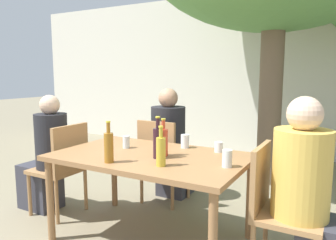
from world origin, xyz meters
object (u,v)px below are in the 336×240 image
(person_seated_2, at_px, (172,148))
(person_seated_0, at_px, (46,160))
(amber_bottle_2, at_px, (109,146))
(soda_bottle_3, at_px, (163,141))
(oil_cruet_1, at_px, (161,151))
(patio_chair_0, at_px, (63,164))
(drinking_glass_3, at_px, (219,147))
(patio_chair_1, at_px, (276,203))
(drinking_glass_1, at_px, (185,141))
(dining_table_front, at_px, (150,163))
(drinking_glass_2, at_px, (126,142))
(patio_chair_2, at_px, (161,156))
(wine_bottle_0, at_px, (158,142))
(drinking_glass_0, at_px, (227,159))
(person_seated_1, at_px, (313,202))

(person_seated_2, bearing_deg, person_seated_0, 45.14)
(amber_bottle_2, bearing_deg, soda_bottle_3, 55.63)
(oil_cruet_1, bearing_deg, patio_chair_0, 168.91)
(drinking_glass_3, bearing_deg, soda_bottle_3, -135.84)
(patio_chair_1, bearing_deg, drinking_glass_3, 57.48)
(patio_chair_0, distance_m, drinking_glass_1, 1.24)
(person_seated_2, height_order, oil_cruet_1, person_seated_2)
(dining_table_front, distance_m, drinking_glass_2, 0.35)
(patio_chair_2, xyz_separation_m, person_seated_2, (0.00, 0.23, 0.04))
(patio_chair_2, relative_size, soda_bottle_3, 3.00)
(patio_chair_0, xyz_separation_m, drinking_glass_2, (0.70, 0.10, 0.27))
(person_seated_0, relative_size, wine_bottle_0, 3.59)
(amber_bottle_2, relative_size, soda_bottle_3, 1.03)
(drinking_glass_0, bearing_deg, oil_cruet_1, -154.22)
(person_seated_2, distance_m, drinking_glass_3, 1.00)
(patio_chair_0, distance_m, drinking_glass_0, 1.71)
(patio_chair_1, xyz_separation_m, drinking_glass_3, (-0.55, 0.35, 0.26))
(patio_chair_0, bearing_deg, drinking_glass_0, 88.57)
(person_seated_1, xyz_separation_m, drinking_glass_2, (-1.56, 0.10, 0.22))
(drinking_glass_1, bearing_deg, person_seated_1, -18.07)
(soda_bottle_3, relative_size, drinking_glass_1, 2.53)
(dining_table_front, relative_size, person_seated_0, 1.31)
(dining_table_front, xyz_separation_m, soda_bottle_3, (0.12, 0.02, 0.19))
(person_seated_0, bearing_deg, drinking_glass_1, 104.47)
(patio_chair_2, xyz_separation_m, person_seated_0, (-0.94, -0.72, 0.01))
(patio_chair_0, bearing_deg, soda_bottle_3, 90.87)
(person_seated_0, height_order, person_seated_2, person_seated_2)
(oil_cruet_1, xyz_separation_m, amber_bottle_2, (-0.39, -0.11, 0.01))
(person_seated_2, xyz_separation_m, oil_cruet_1, (0.56, -1.19, 0.29))
(patio_chair_0, bearing_deg, dining_table_front, 90.00)
(wine_bottle_0, distance_m, drinking_glass_1, 0.44)
(person_seated_1, distance_m, soda_bottle_3, 1.16)
(patio_chair_0, xyz_separation_m, patio_chair_2, (0.70, 0.72, 0.00))
(amber_bottle_2, relative_size, drinking_glass_2, 2.87)
(patio_chair_1, xyz_separation_m, person_seated_0, (-2.27, -0.00, 0.01))
(drinking_glass_0, bearing_deg, drinking_glass_2, 172.04)
(person_seated_0, xyz_separation_m, person_seated_1, (2.50, 0.00, 0.05))
(amber_bottle_2, relative_size, drinking_glass_0, 2.52)
(person_seated_1, relative_size, oil_cruet_1, 4.30)
(patio_chair_0, xyz_separation_m, person_seated_0, (-0.24, -0.00, 0.01))
(person_seated_2, distance_m, wine_bottle_0, 1.14)
(patio_chair_2, xyz_separation_m, wine_bottle_0, (0.43, -0.79, 0.35))
(person_seated_1, xyz_separation_m, wine_bottle_0, (-1.13, -0.07, 0.30))
(person_seated_2, height_order, wine_bottle_0, person_seated_2)
(drinking_glass_1, bearing_deg, drinking_glass_3, -1.20)
(person_seated_0, relative_size, person_seated_2, 0.96)
(patio_chair_0, height_order, person_seated_0, person_seated_0)
(drinking_glass_3, bearing_deg, person_seated_0, -168.36)
(oil_cruet_1, distance_m, drinking_glass_3, 0.64)
(wine_bottle_0, distance_m, oil_cruet_1, 0.22)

